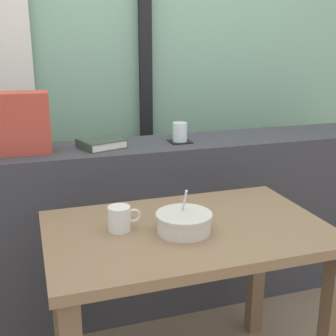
{
  "coord_description": "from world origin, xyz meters",
  "views": [
    {
      "loc": [
        -0.57,
        -1.4,
        1.31
      ],
      "look_at": [
        -0.01,
        0.32,
        0.78
      ],
      "focal_mm": 47.06,
      "sensor_mm": 36.0,
      "label": 1
    }
  ],
  "objects_px": {
    "soup_bowl": "(184,223)",
    "breakfast_table": "(187,259)",
    "juice_glass": "(180,133)",
    "closed_book": "(101,144)",
    "throw_pillow": "(11,123)",
    "ceramic_mug": "(120,218)",
    "coaster_square": "(180,142)"
  },
  "relations": [
    {
      "from": "breakfast_table",
      "to": "closed_book",
      "type": "relative_size",
      "value": 4.32
    },
    {
      "from": "breakfast_table",
      "to": "coaster_square",
      "type": "distance_m",
      "value": 0.71
    },
    {
      "from": "breakfast_table",
      "to": "juice_glass",
      "type": "xyz_separation_m",
      "value": [
        0.19,
        0.62,
        0.32
      ]
    },
    {
      "from": "throw_pillow",
      "to": "ceramic_mug",
      "type": "xyz_separation_m",
      "value": [
        0.33,
        -0.6,
        -0.24
      ]
    },
    {
      "from": "coaster_square",
      "to": "juice_glass",
      "type": "relative_size",
      "value": 1.11
    },
    {
      "from": "juice_glass",
      "to": "closed_book",
      "type": "relative_size",
      "value": 0.4
    },
    {
      "from": "breakfast_table",
      "to": "ceramic_mug",
      "type": "distance_m",
      "value": 0.28
    },
    {
      "from": "breakfast_table",
      "to": "soup_bowl",
      "type": "bearing_deg",
      "value": -124.79
    },
    {
      "from": "closed_book",
      "to": "ceramic_mug",
      "type": "height_order",
      "value": "closed_book"
    },
    {
      "from": "breakfast_table",
      "to": "ceramic_mug",
      "type": "bearing_deg",
      "value": 169.56
    },
    {
      "from": "juice_glass",
      "to": "closed_book",
      "type": "height_order",
      "value": "juice_glass"
    },
    {
      "from": "coaster_square",
      "to": "breakfast_table",
      "type": "bearing_deg",
      "value": -107.17
    },
    {
      "from": "ceramic_mug",
      "to": "breakfast_table",
      "type": "bearing_deg",
      "value": -10.44
    },
    {
      "from": "coaster_square",
      "to": "ceramic_mug",
      "type": "distance_m",
      "value": 0.72
    },
    {
      "from": "throw_pillow",
      "to": "ceramic_mug",
      "type": "distance_m",
      "value": 0.72
    },
    {
      "from": "closed_book",
      "to": "juice_glass",
      "type": "bearing_deg",
      "value": -1.43
    },
    {
      "from": "breakfast_table",
      "to": "throw_pillow",
      "type": "distance_m",
      "value": 0.94
    },
    {
      "from": "throw_pillow",
      "to": "breakfast_table",
      "type": "bearing_deg",
      "value": -48.84
    },
    {
      "from": "soup_bowl",
      "to": "breakfast_table",
      "type": "bearing_deg",
      "value": 55.21
    },
    {
      "from": "closed_book",
      "to": "breakfast_table",
      "type": "bearing_deg",
      "value": -73.68
    },
    {
      "from": "soup_bowl",
      "to": "coaster_square",
      "type": "bearing_deg",
      "value": 71.71
    },
    {
      "from": "breakfast_table",
      "to": "closed_book",
      "type": "distance_m",
      "value": 0.72
    },
    {
      "from": "juice_glass",
      "to": "soup_bowl",
      "type": "xyz_separation_m",
      "value": [
        -0.22,
        -0.66,
        -0.16
      ]
    },
    {
      "from": "closed_book",
      "to": "soup_bowl",
      "type": "bearing_deg",
      "value": -76.58
    },
    {
      "from": "throw_pillow",
      "to": "soup_bowl",
      "type": "xyz_separation_m",
      "value": [
        0.53,
        -0.68,
        -0.25
      ]
    },
    {
      "from": "closed_book",
      "to": "throw_pillow",
      "type": "relative_size",
      "value": 0.7
    },
    {
      "from": "closed_book",
      "to": "throw_pillow",
      "type": "bearing_deg",
      "value": 178.43
    },
    {
      "from": "breakfast_table",
      "to": "closed_book",
      "type": "xyz_separation_m",
      "value": [
        -0.18,
        0.63,
        0.29
      ]
    },
    {
      "from": "juice_glass",
      "to": "ceramic_mug",
      "type": "xyz_separation_m",
      "value": [
        -0.42,
        -0.58,
        -0.15
      ]
    },
    {
      "from": "soup_bowl",
      "to": "ceramic_mug",
      "type": "relative_size",
      "value": 1.67
    },
    {
      "from": "juice_glass",
      "to": "breakfast_table",
      "type": "bearing_deg",
      "value": -107.17
    },
    {
      "from": "coaster_square",
      "to": "throw_pillow",
      "type": "relative_size",
      "value": 0.31
    }
  ]
}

